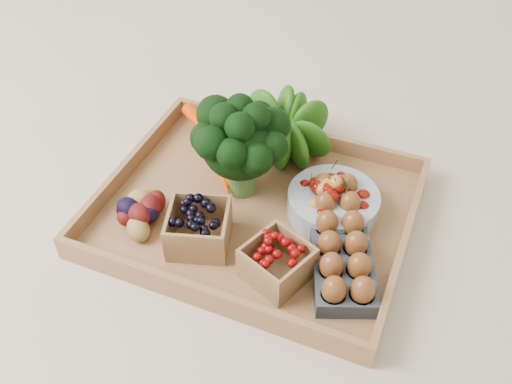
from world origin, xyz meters
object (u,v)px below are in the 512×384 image
at_px(tray, 256,212).
at_px(egg_carton, 339,244).
at_px(broccoli, 241,161).
at_px(cherry_bowl, 333,203).

distance_m(tray, egg_carton, 0.17).
bearing_deg(broccoli, egg_carton, -19.73).
xyz_separation_m(broccoli, cherry_bowl, (0.18, 0.01, -0.05)).
relative_size(tray, cherry_bowl, 3.33).
height_order(broccoli, cherry_bowl, broccoli).
bearing_deg(egg_carton, tray, 146.05).
bearing_deg(egg_carton, broccoli, 138.68).
bearing_deg(broccoli, cherry_bowl, 2.58).
xyz_separation_m(tray, cherry_bowl, (0.13, 0.05, 0.03)).
xyz_separation_m(tray, broccoli, (-0.05, 0.04, 0.08)).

